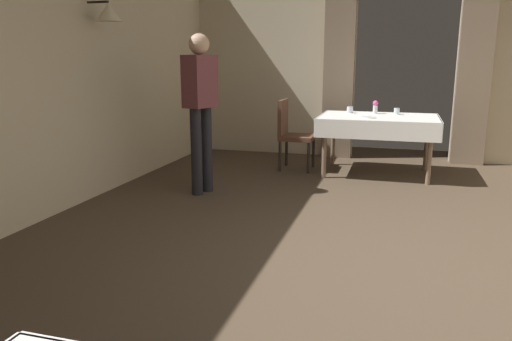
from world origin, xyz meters
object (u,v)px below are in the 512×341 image
(dining_table_mid, at_px, (378,122))
(flower_vase_mid, at_px, (375,107))
(chair_mid_left, at_px, (291,131))
(plate_mid_d, at_px, (369,117))
(person_waiter_by_doorway, at_px, (200,100))
(glass_mid_b, at_px, (350,110))
(glass_mid_c, at_px, (397,111))

(dining_table_mid, xyz_separation_m, flower_vase_mid, (-0.06, 0.28, 0.17))
(chair_mid_left, bearing_deg, flower_vase_mid, 16.08)
(plate_mid_d, bearing_deg, person_waiter_by_doorway, -143.43)
(dining_table_mid, distance_m, person_waiter_by_doorway, 2.37)
(glass_mid_b, bearing_deg, plate_mid_d, -60.43)
(chair_mid_left, height_order, glass_mid_c, chair_mid_left)
(dining_table_mid, distance_m, glass_mid_c, 0.35)
(flower_vase_mid, height_order, plate_mid_d, flower_vase_mid)
(chair_mid_left, relative_size, glass_mid_c, 11.06)
(dining_table_mid, xyz_separation_m, glass_mid_b, (-0.39, 0.26, 0.12))
(flower_vase_mid, distance_m, glass_mid_b, 0.33)
(dining_table_mid, xyz_separation_m, person_waiter_by_doorway, (-1.81, -1.49, 0.35))
(glass_mid_c, bearing_deg, glass_mid_b, 179.28)
(glass_mid_b, height_order, glass_mid_c, glass_mid_b)
(glass_mid_c, height_order, person_waiter_by_doorway, person_waiter_by_doorway)
(flower_vase_mid, relative_size, glass_mid_c, 2.07)
(dining_table_mid, relative_size, plate_mid_d, 8.17)
(chair_mid_left, bearing_deg, glass_mid_b, 21.63)
(flower_vase_mid, xyz_separation_m, glass_mid_b, (-0.33, -0.02, -0.05))
(glass_mid_c, distance_m, person_waiter_by_doorway, 2.69)
(dining_table_mid, xyz_separation_m, chair_mid_left, (-1.12, -0.03, -0.15))
(flower_vase_mid, distance_m, person_waiter_by_doorway, 2.50)
(chair_mid_left, xyz_separation_m, plate_mid_d, (1.01, -0.21, 0.24))
(dining_table_mid, bearing_deg, person_waiter_by_doorway, -140.47)
(dining_table_mid, relative_size, glass_mid_c, 17.56)
(person_waiter_by_doorway, bearing_deg, chair_mid_left, 64.89)
(person_waiter_by_doorway, bearing_deg, flower_vase_mid, 45.41)
(glass_mid_b, bearing_deg, chair_mid_left, -158.37)
(dining_table_mid, xyz_separation_m, glass_mid_c, (0.21, 0.26, 0.12))
(flower_vase_mid, bearing_deg, plate_mid_d, -95.19)
(chair_mid_left, distance_m, glass_mid_b, 0.84)
(glass_mid_c, bearing_deg, flower_vase_mid, 175.29)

